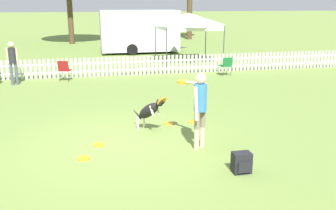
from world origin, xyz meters
TOP-DOWN VIEW (x-y plane):
  - ground_plane at (0.00, 0.00)m, footprint 240.00×240.00m
  - handler_person at (1.59, -0.57)m, footprint 0.52×1.13m
  - leaping_dog at (0.71, 0.73)m, footprint 0.80×1.07m
  - frisbee_near_handler at (1.99, 1.20)m, footprint 0.26×0.26m
  - frisbee_near_dog at (1.31, 1.20)m, footprint 0.26×0.26m
  - frisbee_midfield at (-0.60, 0.03)m, footprint 0.26×0.26m
  - frisbee_far_scatter at (-0.94, -0.69)m, footprint 0.26×0.26m
  - backpack_on_grass at (2.03, -2.00)m, footprint 0.35×0.28m
  - picket_fence at (0.00, 8.36)m, footprint 23.19×0.04m
  - folding_chair_center at (-1.67, 7.66)m, footprint 0.57×0.58m
  - folding_chair_green_right at (5.29, 7.36)m, footprint 0.54×0.55m
  - canopy_tent_main at (4.67, 11.54)m, footprint 3.04×3.04m
  - spectator_standing at (-3.58, 7.36)m, footprint 0.41×0.27m
  - equipment_trailer at (2.66, 16.01)m, footprint 5.69×2.47m

SIDE VIEW (x-z plane):
  - ground_plane at x=0.00m, z-range 0.00..0.00m
  - frisbee_near_handler at x=1.99m, z-range 0.00..0.02m
  - frisbee_near_dog at x=1.31m, z-range 0.00..0.02m
  - frisbee_midfield at x=-0.60m, z-range 0.00..0.02m
  - frisbee_far_scatter at x=-0.94m, z-range 0.00..0.02m
  - backpack_on_grass at x=2.03m, z-range 0.00..0.41m
  - picket_fence at x=0.00m, z-range 0.00..0.84m
  - folding_chair_green_right at x=5.29m, z-range 0.08..0.91m
  - folding_chair_center at x=-1.67m, z-range 0.09..0.95m
  - leaping_dog at x=0.71m, z-range 0.06..1.05m
  - spectator_standing at x=-3.58m, z-range 0.19..1.89m
  - handler_person at x=1.59m, z-range 0.23..1.94m
  - equipment_trailer at x=2.66m, z-range 0.07..2.74m
  - canopy_tent_main at x=4.67m, z-range 0.88..3.51m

